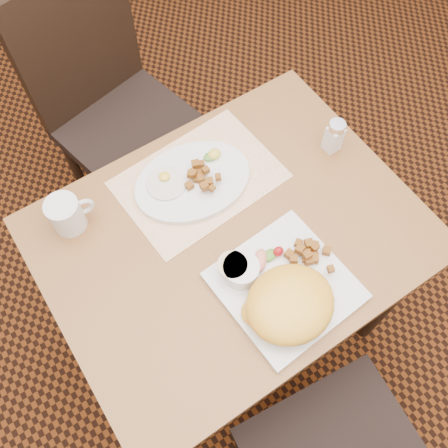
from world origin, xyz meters
TOP-DOWN VIEW (x-y plane):
  - ground at (0.00, 0.00)m, footprint 8.00×8.00m
  - table at (0.00, 0.00)m, footprint 0.90×0.70m
  - chair_far at (0.00, 0.72)m, footprint 0.50×0.51m
  - placemat at (0.02, 0.18)m, footprint 0.42×0.31m
  - plate_square at (0.02, -0.18)m, footprint 0.30×0.30m
  - plate_oval at (-0.00, 0.18)m, footprint 0.33×0.26m
  - hollandaise_mound at (-0.01, -0.23)m, footprint 0.20×0.18m
  - ramekin at (-0.05, -0.10)m, footprint 0.09×0.09m
  - garnish_sq at (0.02, -0.10)m, footprint 0.09×0.06m
  - fried_egg at (-0.06, 0.20)m, footprint 0.10×0.10m
  - garnish_ov at (0.08, 0.21)m, footprint 0.05×0.04m
  - salt_shaker at (0.36, 0.07)m, footprint 0.04×0.04m
  - coffee_mug at (-0.31, 0.24)m, footprint 0.11×0.08m
  - home_fries_sq at (0.11, -0.15)m, footprint 0.11×0.12m
  - home_fries_ov at (0.01, 0.16)m, footprint 0.09×0.10m

SIDE VIEW (x-z plane):
  - ground at x=0.00m, z-range 0.00..0.00m
  - chair_far at x=0.00m, z-range 0.05..1.02m
  - table at x=0.00m, z-range 0.27..1.02m
  - placemat at x=0.02m, z-range 0.75..0.75m
  - plate_square at x=0.02m, z-range 0.75..0.77m
  - plate_oval at x=0.00m, z-range 0.75..0.77m
  - fried_egg at x=-0.06m, z-range 0.76..0.78m
  - garnish_sq at x=0.02m, z-range 0.76..0.79m
  - garnish_ov at x=0.08m, z-range 0.77..0.79m
  - home_fries_sq at x=0.11m, z-range 0.76..0.80m
  - home_fries_ov at x=0.01m, z-range 0.77..0.80m
  - ramekin at x=-0.05m, z-range 0.77..0.81m
  - coffee_mug at x=-0.31m, z-range 0.75..0.84m
  - hollandaise_mound at x=-0.01m, z-range 0.76..0.84m
  - salt_shaker at x=0.36m, z-range 0.75..0.85m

